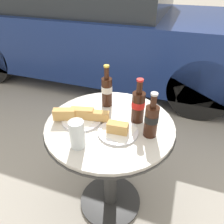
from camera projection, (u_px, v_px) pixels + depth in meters
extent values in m
plane|color=#A8A093|center=(110.00, 201.00, 1.57)|extent=(30.00, 30.00, 0.00)
cylinder|color=#333333|center=(110.00, 200.00, 1.56)|extent=(0.42, 0.42, 0.02)
cylinder|color=#333333|center=(110.00, 167.00, 1.37)|extent=(0.09, 0.09, 0.66)
cylinder|color=#333333|center=(110.00, 127.00, 1.19)|extent=(0.71, 0.71, 0.01)
cylinder|color=beige|center=(110.00, 125.00, 1.19)|extent=(0.70, 0.70, 0.02)
cylinder|color=#33190F|center=(151.00, 122.00, 1.05)|extent=(0.07, 0.07, 0.16)
cylinder|color=black|center=(151.00, 118.00, 1.04)|extent=(0.07, 0.07, 0.04)
cylinder|color=#33190F|center=(154.00, 101.00, 0.99)|extent=(0.03, 0.03, 0.07)
cylinder|color=silver|center=(155.00, 94.00, 0.97)|extent=(0.03, 0.03, 0.01)
cylinder|color=#33190F|center=(107.00, 92.00, 1.29)|extent=(0.06, 0.06, 0.18)
cylinder|color=silver|center=(107.00, 89.00, 1.27)|extent=(0.06, 0.06, 0.04)
cylinder|color=#33190F|center=(107.00, 73.00, 1.22)|extent=(0.03, 0.03, 0.07)
cylinder|color=gold|center=(106.00, 66.00, 1.20)|extent=(0.03, 0.03, 0.01)
cylinder|color=#33190F|center=(138.00, 107.00, 1.15)|extent=(0.07, 0.07, 0.17)
cylinder|color=red|center=(138.00, 104.00, 1.14)|extent=(0.07, 0.07, 0.04)
cylinder|color=#33190F|center=(140.00, 87.00, 1.09)|extent=(0.03, 0.03, 0.07)
cylinder|color=red|center=(140.00, 80.00, 1.06)|extent=(0.04, 0.04, 0.01)
cylinder|color=silver|center=(77.00, 137.00, 1.00)|extent=(0.07, 0.07, 0.11)
cylinder|color=silver|center=(77.00, 134.00, 0.99)|extent=(0.07, 0.07, 0.14)
cylinder|color=white|center=(82.00, 119.00, 1.20)|extent=(0.22, 0.22, 0.01)
cube|color=white|center=(82.00, 118.00, 1.19)|extent=(0.16, 0.16, 0.00)
cube|color=tan|center=(64.00, 114.00, 1.17)|extent=(0.12, 0.08, 0.06)
cube|color=tan|center=(82.00, 113.00, 1.18)|extent=(0.13, 0.07, 0.06)
cube|color=tan|center=(98.00, 116.00, 1.17)|extent=(0.12, 0.06, 0.05)
cylinder|color=white|center=(118.00, 132.00, 1.11)|extent=(0.21, 0.21, 0.01)
cube|color=white|center=(118.00, 131.00, 1.10)|extent=(0.18, 0.18, 0.00)
cube|color=tan|center=(118.00, 128.00, 1.08)|extent=(0.11, 0.06, 0.05)
cube|color=navy|center=(103.00, 38.00, 3.13)|extent=(4.44, 1.70, 0.73)
cylinder|color=black|center=(201.00, 47.00, 3.46)|extent=(0.67, 0.20, 0.67)
cylinder|color=black|center=(200.00, 89.00, 2.29)|extent=(0.67, 0.20, 0.67)
cylinder|color=black|center=(51.00, 32.00, 4.22)|extent=(0.67, 0.20, 0.67)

